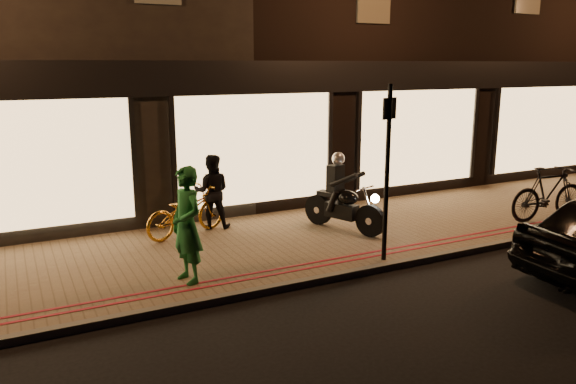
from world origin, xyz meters
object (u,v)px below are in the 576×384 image
object	(u,v)px
sign_post	(387,164)
bicycle_gold	(186,212)
motorcycle	(342,200)
person_green	(187,225)

from	to	relation	value
sign_post	bicycle_gold	size ratio (longest dim) A/B	1.66
motorcycle	sign_post	world-z (taller)	sign_post
bicycle_gold	person_green	bearing A→B (deg)	144.93
motorcycle	person_green	size ratio (longest dim) A/B	1.02
sign_post	bicycle_gold	distance (m)	4.11
bicycle_gold	person_green	world-z (taller)	person_green
sign_post	bicycle_gold	xyz separation A→B (m)	(-2.63, 2.92, -1.20)
motorcycle	bicycle_gold	xyz separation A→B (m)	(-2.94, 1.07, -0.14)
motorcycle	bicycle_gold	bearing A→B (deg)	138.56
sign_post	person_green	xyz separation A→B (m)	(-3.31, 0.56, -0.77)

